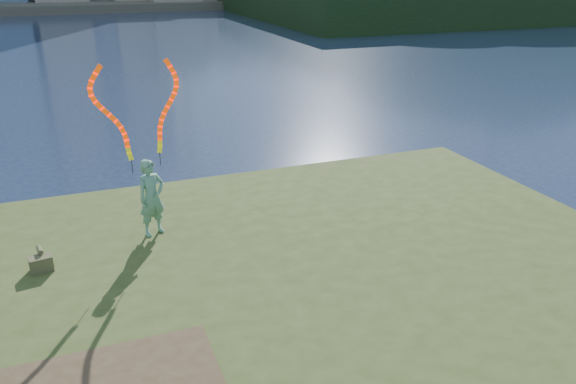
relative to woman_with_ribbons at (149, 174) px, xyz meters
name	(u,v)px	position (x,y,z in m)	size (l,w,h in m)	color
ground	(215,306)	(0.82, -2.12, -2.20)	(320.00, 320.00, 0.00)	#192640
grassy_knoll	(248,362)	(0.82, -4.42, -1.86)	(20.00, 18.00, 0.80)	#364418
far_shore	(76,1)	(0.82, 92.88, -1.60)	(320.00, 40.00, 1.20)	#4D4838
wooded_hill	(510,9)	(60.39, 57.84, -2.04)	(78.00, 50.00, 63.00)	black
woman_with_ribbons	(149,174)	(0.00, 0.00, 0.00)	(1.91, 0.89, 4.10)	#15743E
canvas_bag	(41,263)	(-2.32, -0.89, -1.23)	(0.46, 0.52, 0.41)	#454627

